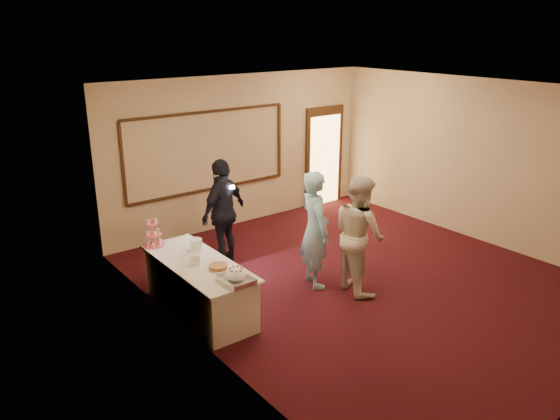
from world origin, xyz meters
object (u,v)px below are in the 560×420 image
at_px(plate_stack_b, 196,244).
at_px(man, 315,230).
at_px(buffet_table, 199,287).
at_px(cupcake_stand, 153,235).
at_px(guest, 223,212).
at_px(woman, 359,234).
at_px(plate_stack_a, 194,259).
at_px(pavlova_tray, 236,276).
at_px(tart, 218,267).

distance_m(plate_stack_b, man, 1.81).
bearing_deg(buffet_table, cupcake_stand, 103.70).
bearing_deg(guest, man, 90.98).
relative_size(buffet_table, woman, 1.15).
bearing_deg(woman, guest, 40.32).
bearing_deg(buffet_table, man, -10.07).
distance_m(plate_stack_a, man, 1.95).
relative_size(pavlova_tray, woman, 0.28).
relative_size(woman, guest, 1.00).
height_order(buffet_table, guest, guest).
bearing_deg(plate_stack_b, guest, 40.12).
distance_m(pavlova_tray, plate_stack_b, 1.26).
relative_size(plate_stack_a, plate_stack_b, 0.92).
height_order(plate_stack_b, man, man).
xyz_separation_m(plate_stack_b, man, (1.66, -0.74, 0.07)).
height_order(plate_stack_b, woman, woman).
bearing_deg(buffet_table, plate_stack_b, 64.08).
height_order(plate_stack_a, man, man).
bearing_deg(plate_stack_a, plate_stack_b, 58.63).
relative_size(plate_stack_b, tart, 0.64).
bearing_deg(pavlova_tray, buffet_table, 95.87).
xyz_separation_m(woman, guest, (-1.09, 2.09, 0.00)).
height_order(plate_stack_a, plate_stack_b, plate_stack_b).
bearing_deg(man, pavlova_tray, 122.44).
bearing_deg(pavlova_tray, plate_stack_b, 84.93).
bearing_deg(pavlova_tray, guest, 62.12).
height_order(tart, guest, guest).
xyz_separation_m(buffet_table, plate_stack_b, (0.20, 0.41, 0.46)).
bearing_deg(plate_stack_a, pavlova_tray, -79.05).
bearing_deg(buffet_table, plate_stack_a, -155.06).
distance_m(cupcake_stand, plate_stack_a, 0.97).
bearing_deg(man, guest, 38.97).
bearing_deg(woman, pavlova_tray, 102.75).
xyz_separation_m(man, guest, (-0.66, 1.57, -0.01)).
xyz_separation_m(buffet_table, man, (1.85, -0.33, 0.53)).
bearing_deg(tart, plate_stack_b, 83.55).
distance_m(pavlova_tray, guest, 2.37).
relative_size(plate_stack_a, tart, 0.59).
distance_m(man, woman, 0.67).
xyz_separation_m(man, woman, (0.43, -0.52, -0.01)).
bearing_deg(plate_stack_b, cupcake_stand, 129.30).
distance_m(plate_stack_b, tart, 0.79).
xyz_separation_m(cupcake_stand, plate_stack_a, (0.15, -0.96, -0.09)).
height_order(buffet_table, plate_stack_a, plate_stack_a).
relative_size(cupcake_stand, man, 0.25).
xyz_separation_m(pavlova_tray, man, (1.77, 0.52, 0.07)).
height_order(cupcake_stand, woman, woman).
distance_m(plate_stack_b, guest, 1.30).
bearing_deg(tart, woman, -12.31).
xyz_separation_m(pavlova_tray, plate_stack_a, (-0.16, 0.81, -0.00)).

